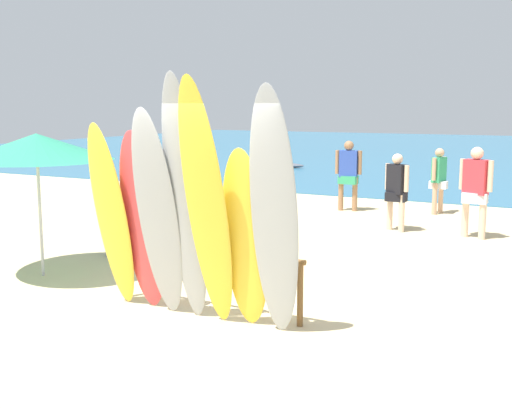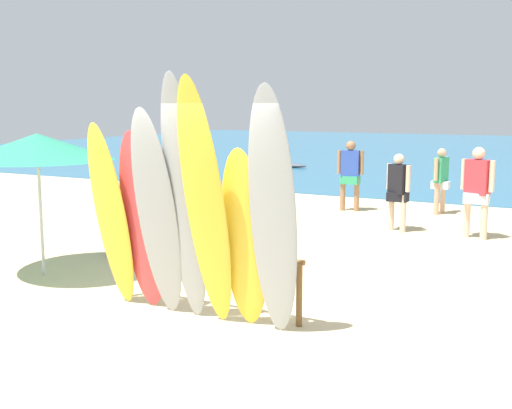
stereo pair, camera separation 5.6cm
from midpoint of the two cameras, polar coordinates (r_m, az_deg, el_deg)
name	(u,v)px [view 1 (the left image)]	position (r m, az deg, el deg)	size (l,w,h in m)	color
ground	(442,185)	(20.87, 16.29, 1.70)	(60.00, 60.00, 0.00)	#D3BC8C
ocean_water	(503,152)	(36.68, 21.25, 4.42)	(60.00, 40.00, 0.02)	teal
surfboard_rack	(208,263)	(7.72, -4.55, -5.30)	(2.55, 0.07, 0.78)	brown
surfboard_yellow_0	(111,216)	(7.91, -13.07, -1.02)	(0.51, 0.08, 2.33)	yellow
surfboard_red_1	(142,221)	(7.73, -10.38, -1.49)	(0.58, 0.07, 2.22)	#D13D42
surfboard_grey_2	(157,214)	(7.40, -9.07, -0.88)	(0.55, 0.06, 2.51)	#999EA3
surfboard_grey_3	(185,200)	(7.16, -6.61, 0.39)	(0.46, 0.07, 2.88)	#999EA3
surfboard_yellow_4	(206,206)	(6.89, -4.73, -0.13)	(0.50, 0.07, 2.87)	yellow
surfboard_yellow_5	(245,239)	(6.98, -1.18, -3.12)	(0.54, 0.08, 2.06)	yellow
surfboard_grey_6	(274,213)	(6.66, 1.40, -0.81)	(0.54, 0.07, 2.73)	#999EA3
beachgoer_near_rack	(475,186)	(12.52, 19.01, 1.59)	(0.63, 0.34, 1.72)	beige
beachgoer_midbeach	(439,176)	(15.16, 16.00, 2.47)	(0.39, 0.56, 1.52)	tan
beachgoer_strolling	(397,187)	(12.84, 12.40, 1.58)	(0.53, 0.35, 1.54)	beige
beachgoer_photographing	(200,194)	(11.46, -5.16, 0.92)	(0.55, 0.33, 1.56)	tan
beachgoer_by_water	(348,171)	(15.15, 8.20, 3.03)	(0.62, 0.28, 1.66)	#9E704C
beach_chair_red	(126,228)	(10.95, -11.72, -2.07)	(0.66, 0.77, 0.83)	#B7B7BC
beach_umbrella	(37,147)	(9.62, -19.28, 4.91)	(2.18, 2.18, 2.09)	silver
distant_boat	(269,164)	(25.86, 1.10, 3.62)	(3.08, 0.58, 0.25)	#4C515B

